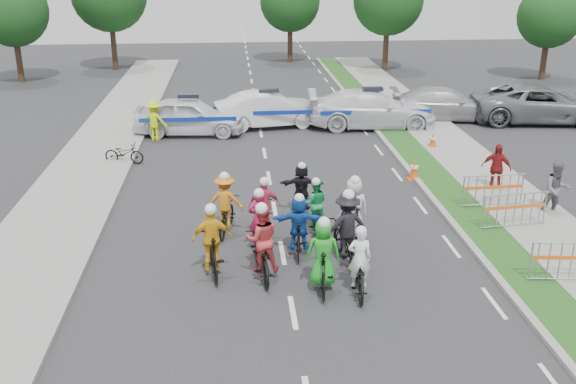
{
  "coord_description": "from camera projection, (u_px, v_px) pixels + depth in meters",
  "views": [
    {
      "loc": [
        -1.18,
        -12.3,
        7.52
      ],
      "look_at": [
        0.3,
        4.66,
        1.1
      ],
      "focal_mm": 40.0,
      "sensor_mm": 36.0,
      "label": 1
    }
  ],
  "objects": [
    {
      "name": "sidewalk_right",
      "position": [
        526.0,
        213.0,
        19.47
      ],
      "size": [
        2.4,
        60.0,
        0.13
      ],
      "primitive_type": "cube",
      "color": "gray",
      "rests_on": "ground"
    },
    {
      "name": "tree_4",
      "position": [
        290.0,
        2.0,
        44.68
      ],
      "size": [
        4.2,
        4.2,
        6.3
      ],
      "color": "#382619",
      "rests_on": "ground"
    },
    {
      "name": "curb_right",
      "position": [
        446.0,
        215.0,
        19.27
      ],
      "size": [
        0.2,
        60.0,
        0.12
      ],
      "primitive_type": "cube",
      "color": "gray",
      "rests_on": "ground"
    },
    {
      "name": "rider_6",
      "position": [
        259.0,
        231.0,
        16.85
      ],
      "size": [
        0.88,
        1.88,
        1.84
      ],
      "rotation": [
        0.0,
        0.0,
        3.0
      ],
      "color": "black",
      "rests_on": "ground"
    },
    {
      "name": "rider_11",
      "position": [
        301.0,
        192.0,
        19.29
      ],
      "size": [
        1.38,
        1.64,
        1.68
      ],
      "rotation": [
        0.0,
        0.0,
        3.01
      ],
      "color": "black",
      "rests_on": "ground"
    },
    {
      "name": "tree_0",
      "position": [
        12.0,
        11.0,
        37.7
      ],
      "size": [
        4.2,
        4.2,
        6.3
      ],
      "color": "#382619",
      "rests_on": "ground"
    },
    {
      "name": "barrier_0",
      "position": [
        571.0,
        264.0,
        15.21
      ],
      "size": [
        2.04,
        0.73,
        1.12
      ],
      "primitive_type": null,
      "rotation": [
        0.0,
        0.0,
        -0.11
      ],
      "color": "#A5A8AD",
      "rests_on": "ground"
    },
    {
      "name": "civilian_suv",
      "position": [
        540.0,
        104.0,
        29.79
      ],
      "size": [
        6.51,
        3.64,
        1.72
      ],
      "primitive_type": "imported",
      "rotation": [
        0.0,
        0.0,
        1.44
      ],
      "color": "slate",
      "rests_on": "ground"
    },
    {
      "name": "rider_8",
      "position": [
        315.0,
        211.0,
        18.09
      ],
      "size": [
        0.73,
        1.67,
        1.66
      ],
      "rotation": [
        0.0,
        0.0,
        3.07
      ],
      "color": "black",
      "rests_on": "ground"
    },
    {
      "name": "marshal_hiviz",
      "position": [
        155.0,
        121.0,
        26.84
      ],
      "size": [
        1.24,
        0.93,
        1.7
      ],
      "primitive_type": "imported",
      "rotation": [
        0.0,
        0.0,
        2.83
      ],
      "color": "#CBE60C",
      "rests_on": "ground"
    },
    {
      "name": "tree_1",
      "position": [
        388.0,
        0.0,
        41.31
      ],
      "size": [
        4.55,
        4.55,
        6.82
      ],
      "color": "#382619",
      "rests_on": "ground"
    },
    {
      "name": "rider_2",
      "position": [
        262.0,
        249.0,
        15.54
      ],
      "size": [
        0.88,
        2.0,
        1.99
      ],
      "rotation": [
        0.0,
        0.0,
        3.22
      ],
      "color": "black",
      "rests_on": "ground"
    },
    {
      "name": "spectator_2",
      "position": [
        496.0,
        168.0,
        21.08
      ],
      "size": [
        1.03,
        0.86,
        1.65
      ],
      "primitive_type": "imported",
      "rotation": [
        0.0,
        0.0,
        -0.56
      ],
      "color": "maroon",
      "rests_on": "ground"
    },
    {
      "name": "rider_4",
      "position": [
        347.0,
        235.0,
        16.2
      ],
      "size": [
        1.22,
        2.09,
        2.05
      ],
      "rotation": [
        0.0,
        0.0,
        3.3
      ],
      "color": "black",
      "rests_on": "ground"
    },
    {
      "name": "rider_7",
      "position": [
        353.0,
        216.0,
        17.43
      ],
      "size": [
        0.9,
        1.92,
        1.95
      ],
      "rotation": [
        0.0,
        0.0,
        3.33
      ],
      "color": "black",
      "rests_on": "ground"
    },
    {
      "name": "spectator_1",
      "position": [
        557.0,
        189.0,
        19.1
      ],
      "size": [
        0.84,
        0.66,
        1.71
      ],
      "primitive_type": "imported",
      "rotation": [
        0.0,
        0.0,
        -0.02
      ],
      "color": "#5D5C61",
      "rests_on": "ground"
    },
    {
      "name": "barrier_1",
      "position": [
        514.0,
        212.0,
        18.22
      ],
      "size": [
        2.04,
        0.72,
        1.12
      ],
      "primitive_type": null,
      "rotation": [
        0.0,
        0.0,
        0.11
      ],
      "color": "#A5A8AD",
      "rests_on": "ground"
    },
    {
      "name": "police_car_1",
      "position": [
        269.0,
        110.0,
        28.92
      ],
      "size": [
        5.04,
        2.47,
        1.59
      ],
      "primitive_type": "imported",
      "rotation": [
        0.0,
        0.0,
        1.74
      ],
      "color": "white",
      "rests_on": "ground"
    },
    {
      "name": "parked_bike",
      "position": [
        124.0,
        153.0,
        24.06
      ],
      "size": [
        1.59,
        0.87,
        0.79
      ],
      "primitive_type": "imported",
      "rotation": [
        0.0,
        0.0,
        1.33
      ],
      "color": "black",
      "rests_on": "ground"
    },
    {
      "name": "rider_10",
      "position": [
        226.0,
        209.0,
        18.03
      ],
      "size": [
        1.11,
        1.89,
        1.84
      ],
      "rotation": [
        0.0,
        0.0,
        2.95
      ],
      "color": "black",
      "rests_on": "ground"
    },
    {
      "name": "ground",
      "position": [
        293.0,
        312.0,
        14.22
      ],
      "size": [
        90.0,
        90.0,
        0.0
      ],
      "primitive_type": "plane",
      "color": "#28282B",
      "rests_on": "ground"
    },
    {
      "name": "barrier_2",
      "position": [
        492.0,
        192.0,
        19.73
      ],
      "size": [
        2.02,
        0.59,
        1.12
      ],
      "primitive_type": null,
      "rotation": [
        0.0,
        0.0,
        0.05
      ],
      "color": "#A5A8AD",
      "rests_on": "ground"
    },
    {
      "name": "police_car_0",
      "position": [
        189.0,
        116.0,
        27.76
      ],
      "size": [
        4.9,
        2.34,
        1.62
      ],
      "primitive_type": "imported",
      "rotation": [
        0.0,
        0.0,
        1.48
      ],
      "color": "white",
      "rests_on": "ground"
    },
    {
      "name": "rider_3",
      "position": [
        212.0,
        248.0,
        15.62
      ],
      "size": [
        1.01,
        1.88,
        1.93
      ],
      "rotation": [
        0.0,
        0.0,
        3.27
      ],
      "color": "black",
      "rests_on": "ground"
    },
    {
      "name": "cone_0",
      "position": [
        414.0,
        170.0,
        22.38
      ],
      "size": [
        0.4,
        0.4,
        0.7
      ],
      "color": "#F24C0C",
      "rests_on": "ground"
    },
    {
      "name": "grass_strip",
      "position": [
        469.0,
        215.0,
        19.33
      ],
      "size": [
        1.2,
        60.0,
        0.11
      ],
      "primitive_type": "cube",
      "color": "#174717",
      "rests_on": "ground"
    },
    {
      "name": "civilian_sedan",
      "position": [
        445.0,
        104.0,
        30.25
      ],
      "size": [
        5.35,
        2.71,
        1.49
      ],
      "primitive_type": "imported",
      "rotation": [
        0.0,
        0.0,
        1.45
      ],
      "color": "#A6A6AB",
      "rests_on": "ground"
    },
    {
      "name": "rider_0",
      "position": [
        359.0,
        271.0,
        14.84
      ],
      "size": [
        0.74,
        1.75,
        1.74
      ],
      "rotation": [
        0.0,
        0.0,
        3.05
      ],
      "color": "black",
      "rests_on": "ground"
    },
    {
      "name": "tree_2",
      "position": [
        550.0,
        16.0,
        38.56
      ],
      "size": [
        3.85,
        3.85,
        5.77
      ],
      "color": "#382619",
      "rests_on": "ground"
    },
    {
      "name": "rider_1",
      "position": [
        323.0,
        262.0,
        14.93
      ],
      "size": [
        0.83,
        1.84,
        1.9
      ],
      "rotation": [
        0.0,
        0.0,
        3.06
      ],
      "color": "black",
      "rests_on": "ground"
    },
    {
      "name": "sidewalk_left",
      "position": [
        51.0,
        229.0,
        18.33
      ],
      "size": [
        3.0,
        60.0,
        0.13
      ],
      "primitive_type": "cube",
      "color": "gray",
      "rests_on": "ground"
    },
    {
      "name": "rider_9",
      "position": [
        265.0,
        213.0,
        17.84
      ],
      "size": [
        0.89,
        1.69,
        1.76
      ],
      "rotation": [
        0.0,
        0.0,
        3.16
      ],
      "color": "black",
      "rests_on": "ground"
    },
    {
      "name": "police_car_2",
      "position": [
        372.0,
        109.0,
        28.87
      ],
      "size": [
        5.91,
        2.77,
        1.67
      ],
      "primitive_type": "imported",
      "rotation": [
        0.0,
        0.0,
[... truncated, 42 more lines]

